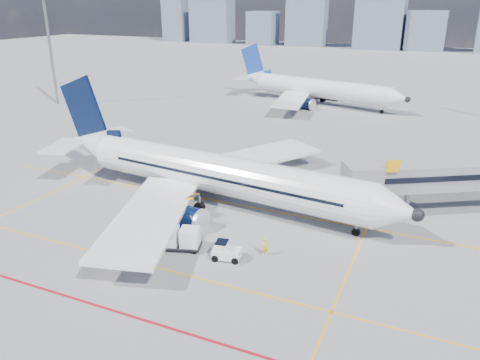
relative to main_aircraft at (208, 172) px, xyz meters
The scene contains 10 objects.
ground 8.93m from the main_aircraft, 70.13° to the right, with size 420.00×420.00×0.00m, color gray.
apron_markings 12.38m from the main_aircraft, 79.14° to the right, with size 90.00×35.12×0.01m.
floodlight_mast_nw 62.16m from the main_aircraft, 148.34° to the left, with size 3.20×0.61×25.45m.
distant_skyline 182.37m from the main_aircraft, 89.82° to the left, with size 247.47×15.81×30.76m.
main_aircraft is the anchor object (origin of this frame).
second_aircraft 54.27m from the main_aircraft, 93.55° to the left, with size 38.87×33.31×11.55m.
baggage_tug 12.77m from the main_aircraft, 55.95° to the right, with size 2.53×1.80×1.62m.
cargo_dolly 10.98m from the main_aircraft, 75.64° to the right, with size 3.98×2.64×2.01m.
belt_loader 5.78m from the main_aircraft, 120.19° to the right, with size 6.24×1.82×2.53m.
ramp_worker 13.17m from the main_aircraft, 40.77° to the right, with size 0.57×0.37×1.56m, color yellow.
Camera 1 is at (19.10, -33.19, 20.16)m, focal length 35.00 mm.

